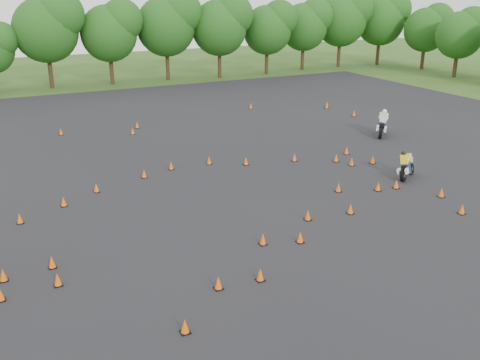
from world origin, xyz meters
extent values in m
plane|color=#2D5119|center=(0.00, 0.00, 0.00)|extent=(140.00, 140.00, 0.00)
plane|color=black|center=(0.00, 6.00, 0.01)|extent=(62.00, 62.00, 0.00)
cone|color=#EC5909|center=(3.99, 0.63, 0.23)|extent=(0.26, 0.26, 0.45)
cone|color=#EC5909|center=(9.31, 0.30, 0.23)|extent=(0.26, 0.26, 0.45)
cone|color=#EC5909|center=(-0.31, 20.53, 0.23)|extent=(0.26, 0.26, 0.45)
cone|color=#EC5909|center=(16.44, 16.46, 0.23)|extent=(0.26, 0.26, 0.45)
cone|color=#EC5909|center=(8.55, -1.66, 0.23)|extent=(0.26, 0.26, 0.45)
cone|color=#EC5909|center=(5.17, 3.17, 0.23)|extent=(0.26, 0.26, 0.45)
cone|color=#EC5909|center=(-9.03, 0.06, 0.23)|extent=(0.26, 0.26, 0.45)
cone|color=#EC5909|center=(1.06, 10.23, 0.23)|extent=(0.26, 0.26, 0.45)
cone|color=#EC5909|center=(16.20, 19.92, 0.23)|extent=(0.26, 0.26, 0.45)
cone|color=#EC5909|center=(-9.03, 1.46, 0.23)|extent=(0.26, 0.26, 0.45)
cone|color=#EC5909|center=(5.87, 8.52, 0.23)|extent=(0.26, 0.26, 0.45)
cone|color=#EC5909|center=(8.04, 7.32, 0.23)|extent=(0.26, 0.26, 0.45)
cone|color=#EC5909|center=(-1.11, 18.87, 0.23)|extent=(0.26, 0.26, 0.45)
cone|color=#EC5909|center=(-10.89, -0.07, 0.23)|extent=(0.26, 0.26, 0.45)
cone|color=#EC5909|center=(-2.55, -2.77, 0.23)|extent=(0.26, 0.26, 0.45)
cone|color=#EC5909|center=(-10.71, 1.24, 0.23)|extent=(0.26, 0.26, 0.45)
cone|color=#EC5909|center=(8.42, 6.32, 0.23)|extent=(0.26, 0.26, 0.45)
cone|color=#EC5909|center=(1.85, 0.90, 0.23)|extent=(0.26, 0.26, 0.45)
cone|color=#EC5909|center=(-6.03, -4.45, 0.23)|extent=(0.26, 0.26, 0.45)
cone|color=#EC5909|center=(-9.71, 6.24, 0.23)|extent=(0.26, 0.26, 0.45)
cone|color=#EC5909|center=(9.53, 8.28, 0.23)|extent=(0.26, 0.26, 0.45)
cone|color=#EC5909|center=(-5.68, 21.02, 0.23)|extent=(0.26, 0.26, 0.45)
cone|color=#EC5909|center=(-7.66, 7.41, 0.23)|extent=(0.26, 0.26, 0.45)
cone|color=#EC5909|center=(16.54, 20.36, 0.23)|extent=(0.26, 0.26, 0.45)
cone|color=#EC5909|center=(-3.06, 9.63, 0.23)|extent=(0.26, 0.26, 0.45)
cone|color=#EC5909|center=(8.14, 2.24, 0.23)|extent=(0.26, 0.26, 0.45)
cone|color=#EC5909|center=(7.07, 2.39, 0.23)|extent=(0.26, 0.26, 0.45)
cone|color=#EC5909|center=(0.33, -0.84, 0.23)|extent=(0.26, 0.26, 0.45)
cone|color=#EC5909|center=(-4.11, -2.62, 0.23)|extent=(0.26, 0.26, 0.45)
cone|color=#EC5909|center=(2.94, 9.16, 0.23)|extent=(0.26, 0.26, 0.45)
cone|color=#EC5909|center=(-1.11, -0.33, 0.23)|extent=(0.26, 0.26, 0.45)
cone|color=#EC5909|center=(-1.25, 10.32, 0.23)|extent=(0.26, 0.26, 0.45)
cone|color=#EC5909|center=(-5.86, 8.59, 0.23)|extent=(0.26, 0.26, 0.45)
cone|color=#EC5909|center=(9.76, 6.07, 0.23)|extent=(0.26, 0.26, 0.45)
cone|color=#EC5909|center=(10.33, 22.76, 0.23)|extent=(0.26, 0.26, 0.45)
camera|label=1|loc=(-10.57, -17.34, 9.79)|focal=40.00mm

